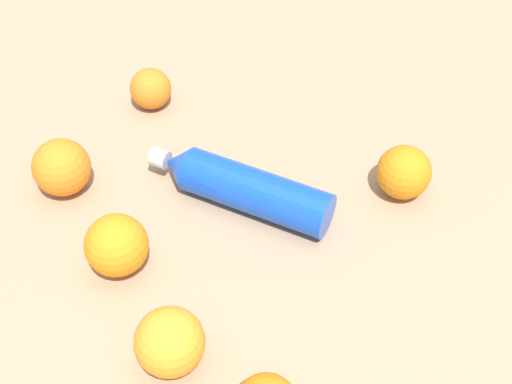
# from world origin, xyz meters

# --- Properties ---
(ground_plane) EXTENTS (2.40, 2.40, 0.00)m
(ground_plane) POSITION_xyz_m (0.00, 0.00, 0.00)
(ground_plane) COLOR #9E7F60
(water_bottle) EXTENTS (0.25, 0.20, 0.06)m
(water_bottle) POSITION_xyz_m (-0.06, -0.04, 0.03)
(water_bottle) COLOR blue
(water_bottle) RESTS_ON ground_plane
(orange_0) EXTENTS (0.07, 0.07, 0.07)m
(orange_0) POSITION_xyz_m (-0.32, -0.08, 0.03)
(orange_0) COLOR orange
(orange_0) RESTS_ON ground_plane
(orange_1) EXTENTS (0.08, 0.08, 0.08)m
(orange_1) POSITION_xyz_m (0.13, -0.23, 0.04)
(orange_1) COLOR orange
(orange_1) RESTS_ON ground_plane
(orange_2) EXTENTS (0.08, 0.08, 0.08)m
(orange_2) POSITION_xyz_m (-0.03, -0.24, 0.04)
(orange_2) COLOR orange
(orange_2) RESTS_ON ground_plane
(orange_3) EXTENTS (0.08, 0.08, 0.08)m
(orange_3) POSITION_xyz_m (-0.20, -0.26, 0.04)
(orange_3) COLOR orange
(orange_3) RESTS_ON ground_plane
(orange_4) EXTENTS (0.08, 0.08, 0.08)m
(orange_4) POSITION_xyz_m (0.03, 0.17, 0.04)
(orange_4) COLOR orange
(orange_4) RESTS_ON ground_plane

